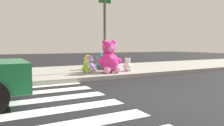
{
  "coord_description": "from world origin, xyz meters",
  "views": [
    {
      "loc": [
        -3.02,
        -3.78,
        1.23
      ],
      "look_at": [
        0.92,
        3.6,
        0.55
      ],
      "focal_mm": 34.2,
      "sensor_mm": 36.0,
      "label": 1
    }
  ],
  "objects_px": {
    "plush_lime": "(86,68)",
    "plush_white": "(128,66)",
    "plush_pink_large": "(109,60)",
    "plush_yellow": "(87,64)",
    "plush_teal": "(100,63)",
    "sign_pole": "(105,31)",
    "plush_red": "(112,65)",
    "plush_lavender": "(90,65)"
  },
  "relations": [
    {
      "from": "plush_pink_large",
      "to": "plush_white",
      "type": "distance_m",
      "value": 0.99
    },
    {
      "from": "plush_lime",
      "to": "sign_pole",
      "type": "bearing_deg",
      "value": 17.93
    },
    {
      "from": "plush_teal",
      "to": "plush_yellow",
      "type": "relative_size",
      "value": 1.08
    },
    {
      "from": "plush_lime",
      "to": "plush_white",
      "type": "relative_size",
      "value": 0.84
    },
    {
      "from": "sign_pole",
      "to": "plush_red",
      "type": "height_order",
      "value": "sign_pole"
    },
    {
      "from": "plush_pink_large",
      "to": "plush_yellow",
      "type": "height_order",
      "value": "plush_pink_large"
    },
    {
      "from": "sign_pole",
      "to": "plush_pink_large",
      "type": "distance_m",
      "value": 1.32
    },
    {
      "from": "sign_pole",
      "to": "plush_pink_large",
      "type": "xyz_separation_m",
      "value": [
        -0.09,
        -0.59,
        -1.17
      ]
    },
    {
      "from": "plush_yellow",
      "to": "sign_pole",
      "type": "bearing_deg",
      "value": -60.97
    },
    {
      "from": "plush_teal",
      "to": "plush_lime",
      "type": "xyz_separation_m",
      "value": [
        -1.08,
        -1.0,
        -0.09
      ]
    },
    {
      "from": "plush_lime",
      "to": "plush_white",
      "type": "distance_m",
      "value": 1.84
    },
    {
      "from": "plush_white",
      "to": "plush_teal",
      "type": "bearing_deg",
      "value": 122.46
    },
    {
      "from": "sign_pole",
      "to": "plush_lavender",
      "type": "height_order",
      "value": "sign_pole"
    },
    {
      "from": "sign_pole",
      "to": "plush_teal",
      "type": "height_order",
      "value": "sign_pole"
    },
    {
      "from": "plush_lime",
      "to": "plush_white",
      "type": "xyz_separation_m",
      "value": [
        1.83,
        -0.17,
        0.04
      ]
    },
    {
      "from": "sign_pole",
      "to": "plush_lime",
      "type": "bearing_deg",
      "value": -162.07
    },
    {
      "from": "plush_pink_large",
      "to": "plush_white",
      "type": "bearing_deg",
      "value": 6.05
    },
    {
      "from": "sign_pole",
      "to": "plush_yellow",
      "type": "height_order",
      "value": "sign_pole"
    },
    {
      "from": "plush_pink_large",
      "to": "plush_lime",
      "type": "xyz_separation_m",
      "value": [
        -0.89,
        0.27,
        -0.33
      ]
    },
    {
      "from": "plush_pink_large",
      "to": "plush_teal",
      "type": "bearing_deg",
      "value": 81.2
    },
    {
      "from": "plush_lime",
      "to": "plush_red",
      "type": "xyz_separation_m",
      "value": [
        1.49,
        0.65,
        0.02
      ]
    },
    {
      "from": "plush_teal",
      "to": "plush_yellow",
      "type": "bearing_deg",
      "value": 164.03
    },
    {
      "from": "plush_teal",
      "to": "plush_white",
      "type": "bearing_deg",
      "value": -57.54
    },
    {
      "from": "plush_lavender",
      "to": "plush_yellow",
      "type": "relative_size",
      "value": 0.99
    },
    {
      "from": "plush_lime",
      "to": "plush_red",
      "type": "distance_m",
      "value": 1.63
    },
    {
      "from": "plush_pink_large",
      "to": "plush_teal",
      "type": "distance_m",
      "value": 1.31
    },
    {
      "from": "plush_pink_large",
      "to": "plush_lime",
      "type": "bearing_deg",
      "value": 162.94
    },
    {
      "from": "plush_lavender",
      "to": "plush_white",
      "type": "height_order",
      "value": "plush_lavender"
    },
    {
      "from": "plush_lime",
      "to": "plush_lavender",
      "type": "bearing_deg",
      "value": 46.21
    },
    {
      "from": "plush_pink_large",
      "to": "plush_lavender",
      "type": "height_order",
      "value": "plush_pink_large"
    },
    {
      "from": "sign_pole",
      "to": "plush_lime",
      "type": "relative_size",
      "value": 6.6
    },
    {
      "from": "plush_yellow",
      "to": "plush_pink_large",
      "type": "bearing_deg",
      "value": -75.21
    },
    {
      "from": "plush_teal",
      "to": "plush_yellow",
      "type": "xyz_separation_m",
      "value": [
        -0.58,
        0.16,
        -0.02
      ]
    },
    {
      "from": "plush_teal",
      "to": "plush_lavender",
      "type": "height_order",
      "value": "plush_teal"
    },
    {
      "from": "plush_pink_large",
      "to": "plush_white",
      "type": "relative_size",
      "value": 2.27
    },
    {
      "from": "sign_pole",
      "to": "plush_yellow",
      "type": "relative_size",
      "value": 4.78
    },
    {
      "from": "plush_teal",
      "to": "plush_lime",
      "type": "relative_size",
      "value": 1.49
    },
    {
      "from": "plush_teal",
      "to": "plush_red",
      "type": "height_order",
      "value": "plush_teal"
    },
    {
      "from": "plush_lime",
      "to": "plush_white",
      "type": "height_order",
      "value": "plush_white"
    },
    {
      "from": "plush_teal",
      "to": "plush_white",
      "type": "distance_m",
      "value": 1.39
    },
    {
      "from": "plush_lavender",
      "to": "plush_white",
      "type": "relative_size",
      "value": 1.15
    },
    {
      "from": "plush_teal",
      "to": "plush_red",
      "type": "relative_size",
      "value": 1.37
    }
  ]
}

